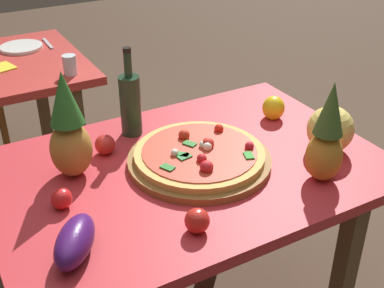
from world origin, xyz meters
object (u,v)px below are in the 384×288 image
(pineapple_left, at_px, (327,138))
(bell_pepper, at_px, (273,108))
(display_table, at_px, (188,187))
(pineapple_right, at_px, (69,131))
(tomato_near_board, at_px, (197,221))
(dinner_plate, at_px, (21,47))
(tomato_beside_pepper, at_px, (105,145))
(pizza, at_px, (200,153))
(wine_bottle, at_px, (130,103))
(drinking_glass_water, at_px, (70,65))
(knife_utensil, at_px, (48,43))
(melon, at_px, (330,129))
(tomato_at_corner, at_px, (61,198))
(eggplant, at_px, (75,241))
(pizza_board, at_px, (199,160))

(pineapple_left, xyz_separation_m, bell_pepper, (0.12, 0.41, -0.10))
(display_table, bearing_deg, pineapple_right, 158.32)
(tomato_near_board, xyz_separation_m, dinner_plate, (-0.07, 1.75, -0.03))
(bell_pepper, xyz_separation_m, tomato_near_board, (-0.60, -0.45, -0.01))
(tomato_beside_pepper, bearing_deg, pizza, -40.76)
(wine_bottle, distance_m, drinking_glass_water, 0.67)
(knife_utensil, bearing_deg, melon, -70.01)
(tomato_at_corner, distance_m, drinking_glass_water, 1.04)
(tomato_near_board, relative_size, knife_utensil, 0.39)
(pineapple_right, distance_m, drinking_glass_water, 0.87)
(tomato_at_corner, distance_m, dinner_plate, 1.48)
(pizza, xyz_separation_m, pineapple_left, (0.29, -0.27, 0.11))
(dinner_plate, bearing_deg, pineapple_right, -95.94)
(melon, xyz_separation_m, bell_pepper, (-0.02, 0.29, -0.04))
(bell_pepper, bearing_deg, pineapple_right, -179.66)
(pineapple_left, xyz_separation_m, knife_utensil, (-0.40, 1.71, -0.14))
(pineapple_left, bearing_deg, tomato_near_board, -176.16)
(pineapple_right, xyz_separation_m, eggplant, (-0.12, -0.37, -0.11))
(pizza_board, xyz_separation_m, tomato_beside_pepper, (-0.25, 0.21, 0.02))
(pizza_board, bearing_deg, drinking_glass_water, 97.73)
(pizza_board, height_order, pineapple_left, pineapple_left)
(melon, distance_m, dinner_plate, 1.73)
(display_table, xyz_separation_m, drinking_glass_water, (-0.09, 0.96, 0.13))
(pineapple_right, xyz_separation_m, melon, (0.82, -0.28, -0.08))
(melon, relative_size, knife_utensil, 0.89)
(tomato_at_corner, xyz_separation_m, dinner_plate, (0.22, 1.46, -0.02))
(tomato_beside_pepper, relative_size, knife_utensil, 0.39)
(melon, relative_size, eggplant, 0.80)
(pizza_board, relative_size, wine_bottle, 1.45)
(pizza, relative_size, eggplant, 2.16)
(tomato_beside_pepper, bearing_deg, pizza_board, -40.81)
(bell_pepper, bearing_deg, tomato_at_corner, -169.69)
(wine_bottle, distance_m, tomato_near_board, 0.61)
(melon, height_order, tomato_beside_pepper, melon)
(tomato_at_corner, bearing_deg, drinking_glass_water, 71.03)
(pineapple_left, bearing_deg, display_table, 140.56)
(pizza_board, relative_size, drinking_glass_water, 5.13)
(pineapple_right, relative_size, eggplant, 1.77)
(pizza_board, height_order, tomato_beside_pepper, tomato_beside_pepper)
(bell_pepper, height_order, tomato_at_corner, bell_pepper)
(bell_pepper, distance_m, tomato_near_board, 0.75)
(display_table, relative_size, bell_pepper, 13.59)
(pizza_board, bearing_deg, tomato_near_board, -121.10)
(display_table, height_order, tomato_at_corner, tomato_at_corner)
(tomato_near_board, bearing_deg, eggplant, 167.59)
(tomato_near_board, relative_size, dinner_plate, 0.32)
(eggplant, bearing_deg, pizza, 24.46)
(melon, distance_m, drinking_glass_water, 1.25)
(pineapple_right, relative_size, drinking_glass_water, 3.80)
(pizza_board, bearing_deg, pineapple_left, -42.24)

